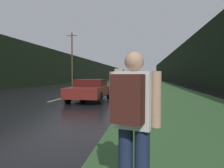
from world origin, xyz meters
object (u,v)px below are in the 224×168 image
at_px(stop_sign, 132,73).
at_px(hitchhiker_with_backpack, 133,118).
at_px(delivery_truck, 120,74).
at_px(car_passing_near, 90,89).

xyz_separation_m(stop_sign, hitchhiker_with_backpack, (0.47, -7.81, -0.60)).
height_order(stop_sign, delivery_truck, delivery_truck).
height_order(hitchhiker_with_backpack, car_passing_near, hitchhiker_with_backpack).
distance_m(stop_sign, delivery_truck, 54.08).
xyz_separation_m(hitchhiker_with_backpack, car_passing_near, (-3.12, 9.54, -0.35)).
distance_m(stop_sign, car_passing_near, 3.31).
relative_size(stop_sign, delivery_truck, 0.39).
distance_m(hitchhiker_with_backpack, delivery_truck, 61.88).
distance_m(car_passing_near, delivery_truck, 52.08).
relative_size(hitchhiker_with_backpack, car_passing_near, 0.41).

